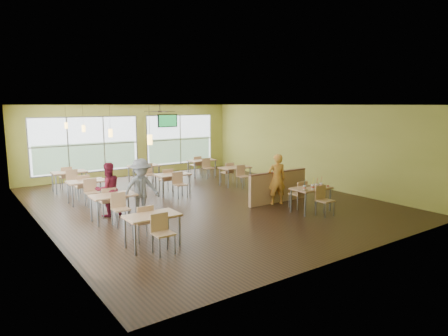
% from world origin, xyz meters
% --- Properties ---
extents(room, '(12.00, 12.04, 3.20)m').
position_xyz_m(room, '(0.00, 0.00, 1.60)').
color(room, black).
rests_on(room, ground).
extents(window_bays, '(9.24, 10.24, 2.38)m').
position_xyz_m(window_bays, '(-2.65, 3.08, 1.48)').
color(window_bays, white).
rests_on(window_bays, room).
extents(main_table, '(1.22, 1.52, 0.87)m').
position_xyz_m(main_table, '(2.00, -3.00, 0.63)').
color(main_table, tan).
rests_on(main_table, floor).
extents(half_wall_divider, '(2.40, 0.14, 1.04)m').
position_xyz_m(half_wall_divider, '(2.00, -1.55, 0.52)').
color(half_wall_divider, tan).
rests_on(half_wall_divider, floor).
extents(dining_tables, '(6.92, 8.72, 0.87)m').
position_xyz_m(dining_tables, '(-1.05, 1.71, 0.63)').
color(dining_tables, tan).
rests_on(dining_tables, floor).
extents(pendant_lights, '(0.11, 7.31, 0.86)m').
position_xyz_m(pendant_lights, '(-3.20, 0.68, 2.45)').
color(pendant_lights, '#2D2119').
rests_on(pendant_lights, ceiling).
extents(ceiling_fan, '(1.25, 1.25, 0.29)m').
position_xyz_m(ceiling_fan, '(-0.00, 3.00, 2.95)').
color(ceiling_fan, '#2D2119').
rests_on(ceiling_fan, ceiling).
extents(tv_backwall, '(1.00, 0.07, 0.60)m').
position_xyz_m(tv_backwall, '(1.80, 5.90, 2.45)').
color(tv_backwall, black).
rests_on(tv_backwall, wall_back).
extents(man_plaid, '(0.71, 0.59, 1.65)m').
position_xyz_m(man_plaid, '(1.79, -1.71, 0.82)').
color(man_plaid, '#DE5D18').
rests_on(man_plaid, floor).
extents(patron_maroon, '(0.81, 0.65, 1.57)m').
position_xyz_m(patron_maroon, '(-3.15, 0.07, 0.78)').
color(patron_maroon, maroon).
rests_on(patron_maroon, floor).
extents(patron_grey, '(1.13, 0.67, 1.71)m').
position_xyz_m(patron_grey, '(-2.46, -0.70, 0.86)').
color(patron_grey, slate).
rests_on(patron_grey, floor).
extents(cup_blue, '(0.10, 0.10, 0.34)m').
position_xyz_m(cup_blue, '(1.57, -3.13, 0.82)').
color(cup_blue, white).
rests_on(cup_blue, main_table).
extents(cup_yellow, '(0.10, 0.10, 0.37)m').
position_xyz_m(cup_yellow, '(1.85, -3.20, 0.82)').
color(cup_yellow, white).
rests_on(cup_yellow, main_table).
extents(cup_red_near, '(0.09, 0.09, 0.34)m').
position_xyz_m(cup_red_near, '(2.06, -3.17, 0.82)').
color(cup_red_near, white).
rests_on(cup_red_near, main_table).
extents(cup_red_far, '(0.10, 0.10, 0.36)m').
position_xyz_m(cup_red_far, '(2.24, -3.17, 0.82)').
color(cup_red_far, white).
rests_on(cup_red_far, main_table).
extents(food_basket, '(0.24, 0.24, 0.05)m').
position_xyz_m(food_basket, '(2.36, -3.04, 0.78)').
color(food_basket, black).
rests_on(food_basket, main_table).
extents(ketchup_cup, '(0.06, 0.06, 0.02)m').
position_xyz_m(ketchup_cup, '(2.55, -3.17, 0.76)').
color(ketchup_cup, maroon).
rests_on(ketchup_cup, main_table).
extents(wrapper_left, '(0.16, 0.15, 0.04)m').
position_xyz_m(wrapper_left, '(1.53, -3.22, 0.77)').
color(wrapper_left, olive).
rests_on(wrapper_left, main_table).
extents(wrapper_mid, '(0.23, 0.22, 0.05)m').
position_xyz_m(wrapper_mid, '(2.03, -2.81, 0.77)').
color(wrapper_mid, olive).
rests_on(wrapper_mid, main_table).
extents(wrapper_right, '(0.19, 0.19, 0.04)m').
position_xyz_m(wrapper_right, '(2.27, -3.24, 0.77)').
color(wrapper_right, olive).
rests_on(wrapper_right, main_table).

